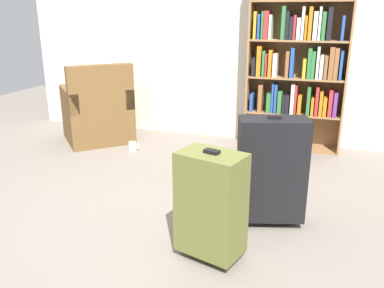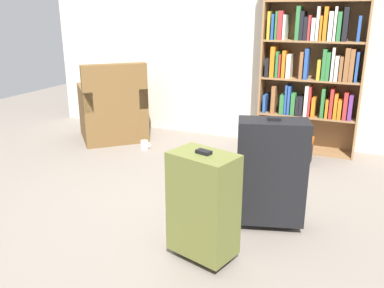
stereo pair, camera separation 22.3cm
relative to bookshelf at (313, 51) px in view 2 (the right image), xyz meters
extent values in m
plane|color=slate|center=(-0.71, -2.04, -1.06)|extent=(9.00, 9.00, 0.00)
cube|color=beige|center=(-0.71, 0.20, 0.24)|extent=(5.15, 0.10, 2.60)
cube|color=olive|center=(-0.50, -0.01, -0.11)|extent=(0.02, 0.28, 1.90)
cube|color=olive|center=(0.49, -0.01, -0.11)|extent=(0.02, 0.28, 1.90)
cube|color=olive|center=(0.00, 0.12, -0.11)|extent=(1.00, 0.02, 1.90)
cube|color=olive|center=(0.00, -0.01, -1.05)|extent=(0.96, 0.26, 0.02)
cube|color=olive|center=(0.00, -0.01, -0.67)|extent=(0.96, 0.26, 0.02)
cube|color=olive|center=(0.00, -0.01, -0.29)|extent=(0.96, 0.26, 0.02)
cube|color=olive|center=(0.00, -0.01, 0.09)|extent=(0.96, 0.26, 0.02)
cube|color=olive|center=(0.00, -0.01, 0.47)|extent=(0.96, 0.26, 0.02)
cube|color=#264C99|center=(-0.44, -0.02, -0.56)|extent=(0.03, 0.23, 0.19)
cube|color=brown|center=(-0.35, -0.05, -0.51)|extent=(0.04, 0.17, 0.29)
cube|color=#2D7238|center=(-0.26, -0.05, -0.55)|extent=(0.04, 0.17, 0.20)
cube|color=#264C99|center=(-0.22, -0.03, -0.50)|extent=(0.02, 0.22, 0.31)
cube|color=#264C99|center=(-0.19, -0.04, -0.51)|extent=(0.02, 0.19, 0.30)
cube|color=#2D7238|center=(-0.14, -0.05, -0.54)|extent=(0.04, 0.16, 0.23)
cube|color=black|center=(-0.10, -0.06, -0.56)|extent=(0.03, 0.15, 0.19)
cube|color=black|center=(-0.06, -0.03, -0.56)|extent=(0.03, 0.21, 0.20)
cube|color=silver|center=(-0.01, -0.03, -0.50)|extent=(0.04, 0.21, 0.31)
cube|color=#B22D2D|center=(0.02, -0.04, -0.50)|extent=(0.02, 0.18, 0.30)
cube|color=orange|center=(0.06, -0.05, -0.56)|extent=(0.04, 0.17, 0.20)
cube|color=#2D7238|center=(0.15, -0.03, -0.51)|extent=(0.03, 0.22, 0.29)
cube|color=orange|center=(0.19, -0.03, -0.56)|extent=(0.03, 0.21, 0.19)
cube|color=#B22D2D|center=(0.23, -0.03, -0.51)|extent=(0.03, 0.22, 0.30)
cube|color=orange|center=(0.27, -0.05, -0.53)|extent=(0.03, 0.17, 0.25)
cube|color=orange|center=(0.32, -0.05, -0.56)|extent=(0.03, 0.17, 0.19)
cube|color=#B22D2D|center=(0.37, -0.04, -0.52)|extent=(0.04, 0.18, 0.27)
cube|color=#66337F|center=(0.41, -0.05, -0.53)|extent=(0.04, 0.18, 0.25)
cube|color=black|center=(-0.44, -0.04, -0.18)|extent=(0.04, 0.19, 0.19)
cube|color=orange|center=(-0.38, -0.03, -0.12)|extent=(0.04, 0.21, 0.31)
cube|color=#2D7238|center=(-0.33, -0.05, -0.15)|extent=(0.03, 0.17, 0.26)
cube|color=#B22D2D|center=(-0.31, -0.03, -0.16)|extent=(0.02, 0.21, 0.23)
cube|color=orange|center=(-0.27, -0.03, -0.14)|extent=(0.03, 0.22, 0.27)
cube|color=silver|center=(-0.22, -0.05, -0.16)|extent=(0.04, 0.18, 0.24)
cube|color=brown|center=(-0.09, -0.05, -0.14)|extent=(0.03, 0.17, 0.27)
cube|color=#264C99|center=(-0.05, -0.06, -0.13)|extent=(0.04, 0.15, 0.30)
cube|color=gold|center=(0.08, -0.05, -0.18)|extent=(0.03, 0.18, 0.20)
cube|color=#2D7238|center=(0.13, -0.05, -0.13)|extent=(0.04, 0.18, 0.30)
cube|color=#2D7238|center=(0.16, -0.04, -0.14)|extent=(0.04, 0.18, 0.27)
cube|color=silver|center=(0.21, -0.04, -0.12)|extent=(0.03, 0.20, 0.32)
cube|color=silver|center=(0.24, -0.03, -0.16)|extent=(0.03, 0.22, 0.24)
cube|color=brown|center=(0.29, -0.04, -0.16)|extent=(0.03, 0.18, 0.24)
cube|color=brown|center=(0.33, -0.06, -0.12)|extent=(0.04, 0.16, 0.32)
cube|color=brown|center=(0.38, -0.04, -0.12)|extent=(0.04, 0.20, 0.31)
cube|color=#264C99|center=(0.43, -0.04, -0.13)|extent=(0.03, 0.19, 0.29)
cube|color=gold|center=(-0.44, -0.04, 0.24)|extent=(0.03, 0.20, 0.27)
cube|color=#264C99|center=(-0.40, -0.02, 0.23)|extent=(0.02, 0.22, 0.25)
cube|color=#2D7238|center=(-0.37, -0.03, 0.24)|extent=(0.02, 0.20, 0.27)
cube|color=#B22D2D|center=(-0.33, -0.05, 0.24)|extent=(0.04, 0.16, 0.28)
cube|color=silver|center=(-0.29, -0.02, 0.22)|extent=(0.02, 0.23, 0.24)
cube|color=#2D7238|center=(-0.16, -0.04, 0.26)|extent=(0.04, 0.20, 0.32)
cube|color=black|center=(-0.12, -0.04, 0.24)|extent=(0.04, 0.20, 0.27)
cube|color=black|center=(-0.08, -0.02, 0.21)|extent=(0.04, 0.22, 0.22)
cube|color=#B22D2D|center=(-0.05, -0.03, 0.22)|extent=(0.02, 0.21, 0.24)
cube|color=silver|center=(-0.01, -0.04, 0.21)|extent=(0.04, 0.18, 0.21)
cube|color=silver|center=(0.03, -0.04, 0.26)|extent=(0.03, 0.19, 0.32)
cube|color=orange|center=(0.06, -0.02, 0.22)|extent=(0.02, 0.23, 0.23)
cube|color=orange|center=(0.10, -0.02, 0.26)|extent=(0.03, 0.23, 0.32)
cube|color=silver|center=(0.15, -0.04, 0.24)|extent=(0.04, 0.19, 0.27)
cube|color=silver|center=(0.19, -0.04, 0.26)|extent=(0.02, 0.19, 0.32)
cube|color=#2D7238|center=(0.23, -0.04, 0.24)|extent=(0.04, 0.20, 0.27)
cube|color=black|center=(0.28, -0.04, 0.26)|extent=(0.04, 0.18, 0.31)
cube|color=#264C99|center=(0.41, -0.05, 0.22)|extent=(0.03, 0.16, 0.23)
cube|color=brown|center=(-2.17, -0.41, -0.86)|extent=(0.99, 0.99, 0.40)
cube|color=#91724F|center=(-2.17, -0.41, -0.62)|extent=(0.76, 0.76, 0.08)
cube|color=brown|center=(-1.97, -0.62, -0.41)|extent=(0.59, 0.57, 0.50)
cube|color=brown|center=(-1.95, -0.20, -0.55)|extent=(0.55, 0.58, 0.22)
cube|color=brown|center=(-2.39, -0.62, -0.55)|extent=(0.55, 0.58, 0.22)
cylinder|color=white|center=(-1.62, -0.65, -1.01)|extent=(0.08, 0.08, 0.10)
torus|color=white|center=(-1.56, -0.65, -1.00)|extent=(0.06, 0.01, 0.06)
cube|color=black|center=(-0.11, -0.41, -0.94)|extent=(0.45, 0.23, 0.22)
cube|color=#D85919|center=(-0.11, -0.41, -0.83)|extent=(0.46, 0.24, 0.05)
cube|color=black|center=(0.00, -1.77, -0.65)|extent=(0.50, 0.35, 0.71)
cube|color=black|center=(0.00, -1.77, -0.28)|extent=(0.09, 0.07, 0.02)
cylinder|color=black|center=(-0.15, -1.81, -1.03)|extent=(0.06, 0.06, 0.05)
cylinder|color=black|center=(0.16, -1.72, -1.03)|extent=(0.06, 0.06, 0.05)
cube|color=brown|center=(-0.27, -2.31, -0.70)|extent=(0.43, 0.34, 0.62)
cube|color=black|center=(-0.27, -2.31, -0.37)|extent=(0.10, 0.07, 0.02)
cylinder|color=black|center=(-0.40, -2.27, -1.03)|extent=(0.06, 0.06, 0.05)
cylinder|color=black|center=(-0.15, -2.34, -1.03)|extent=(0.06, 0.06, 0.05)
camera|label=1|loc=(0.29, -4.37, 0.37)|focal=37.79mm
camera|label=2|loc=(0.50, -4.29, 0.37)|focal=37.79mm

